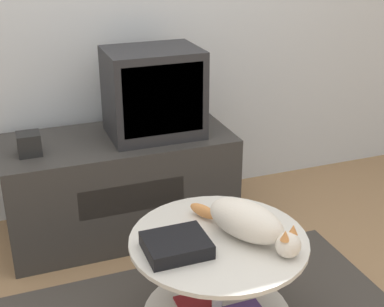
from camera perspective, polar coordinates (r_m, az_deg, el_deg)
The scene contains 6 objects.
tv_stand at distance 3.04m, azimuth -7.67°, elevation -3.32°, with size 1.24×0.57×0.57m.
tv at distance 2.87m, azimuth -4.14°, elevation 6.49°, with size 0.49×0.37×0.47m.
speaker at distance 2.78m, azimuth -16.99°, elevation 0.99°, with size 0.11×0.11×0.11m.
coffee_table at distance 2.21m, azimuth 2.94°, elevation -13.27°, with size 0.70×0.70×0.50m.
dvd_box at distance 2.01m, azimuth -1.69°, elevation -9.74°, with size 0.24×0.20×0.06m.
cat at distance 2.08m, azimuth 6.06°, elevation -7.32°, with size 0.30×0.48×0.15m.
Camera 1 is at (-0.64, -1.56, 1.65)m, focal length 50.00 mm.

